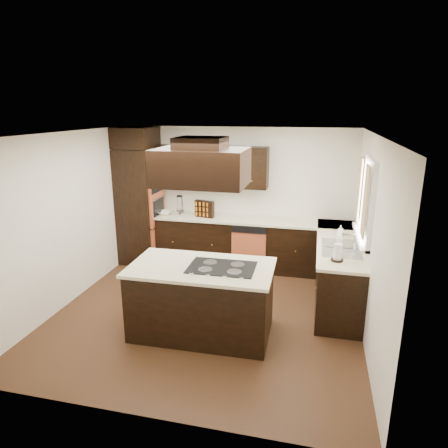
{
  "coord_description": "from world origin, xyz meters",
  "views": [
    {
      "loc": [
        1.41,
        -4.96,
        2.81
      ],
      "look_at": [
        0.1,
        0.6,
        1.15
      ],
      "focal_mm": 32.0,
      "sensor_mm": 36.0,
      "label": 1
    }
  ],
  "objects_px": {
    "range_hood": "(201,167)",
    "oven_column": "(140,206)",
    "spice_rack": "(204,209)",
    "island": "(202,301)"
  },
  "relations": [
    {
      "from": "oven_column",
      "to": "spice_rack",
      "type": "xyz_separation_m",
      "value": [
        1.25,
        0.03,
        0.01
      ]
    },
    {
      "from": "spice_rack",
      "to": "island",
      "type": "bearing_deg",
      "value": -60.7
    },
    {
      "from": "range_hood",
      "to": "spice_rack",
      "type": "relative_size",
      "value": 2.9
    },
    {
      "from": "island",
      "to": "spice_rack",
      "type": "distance_m",
      "value": 2.42
    },
    {
      "from": "spice_rack",
      "to": "range_hood",
      "type": "bearing_deg",
      "value": -60.21
    },
    {
      "from": "island",
      "to": "spice_rack",
      "type": "xyz_separation_m",
      "value": [
        -0.6,
        2.25,
        0.63
      ]
    },
    {
      "from": "spice_rack",
      "to": "oven_column",
      "type": "bearing_deg",
      "value": -164.38
    },
    {
      "from": "oven_column",
      "to": "spice_rack",
      "type": "relative_size",
      "value": 5.86
    },
    {
      "from": "oven_column",
      "to": "island",
      "type": "distance_m",
      "value": 2.96
    },
    {
      "from": "range_hood",
      "to": "oven_column",
      "type": "bearing_deg",
      "value": 129.74
    }
  ]
}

